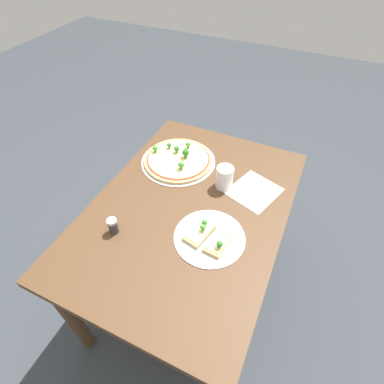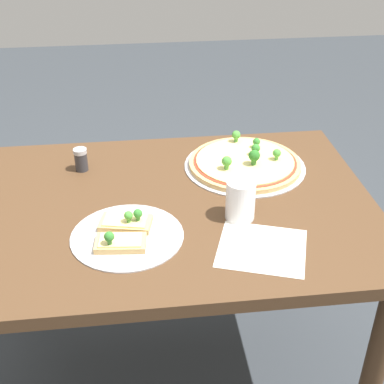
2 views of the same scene
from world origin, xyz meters
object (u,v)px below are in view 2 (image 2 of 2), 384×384
object	(u,v)px
pizza_tray_whole	(245,163)
dining_table	(168,231)
drinking_cup	(240,200)
condiment_shaker	(81,159)
pizza_tray_slice	(125,233)

from	to	relation	value
pizza_tray_whole	dining_table	bearing A→B (deg)	-144.95
drinking_cup	condiment_shaker	size ratio (longest dim) A/B	1.55
pizza_tray_whole	pizza_tray_slice	xyz separation A→B (m)	(-0.37, -0.32, -0.00)
dining_table	drinking_cup	bearing A→B (deg)	-26.33
drinking_cup	pizza_tray_slice	bearing A→B (deg)	-170.61
dining_table	condiment_shaker	size ratio (longest dim) A/B	16.21
pizza_tray_whole	drinking_cup	bearing A→B (deg)	-104.53
dining_table	pizza_tray_slice	xyz separation A→B (m)	(-0.12, -0.14, 0.11)
dining_table	pizza_tray_whole	bearing A→B (deg)	35.05
pizza_tray_whole	condiment_shaker	xyz separation A→B (m)	(-0.50, 0.04, 0.02)
dining_table	pizza_tray_slice	distance (m)	0.21
pizza_tray_whole	drinking_cup	size ratio (longest dim) A/B	3.40
dining_table	pizza_tray_slice	size ratio (longest dim) A/B	4.04
dining_table	pizza_tray_whole	size ratio (longest dim) A/B	3.09
dining_table	condiment_shaker	distance (m)	0.35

